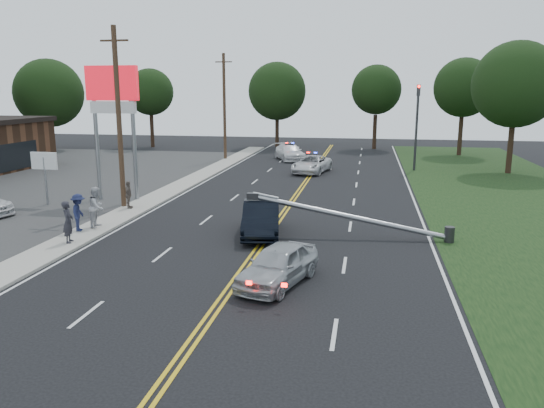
% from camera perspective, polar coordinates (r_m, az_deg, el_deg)
% --- Properties ---
extents(ground, '(120.00, 120.00, 0.00)m').
position_cam_1_polar(ground, '(17.50, -5.21, -10.00)').
color(ground, black).
rests_on(ground, ground).
extents(sidewalk, '(1.80, 70.00, 0.12)m').
position_cam_1_polar(sidewalk, '(29.36, -15.90, -1.18)').
color(sidewalk, '#A19C91').
rests_on(sidewalk, ground).
extents(centerline_yellow, '(0.36, 80.00, 0.00)m').
position_cam_1_polar(centerline_yellow, '(26.80, 0.48, -2.07)').
color(centerline_yellow, gold).
rests_on(centerline_yellow, ground).
extents(pylon_sign, '(3.20, 0.35, 8.00)m').
position_cam_1_polar(pylon_sign, '(33.16, -16.75, 10.61)').
color(pylon_sign, gray).
rests_on(pylon_sign, ground).
extents(small_sign, '(1.60, 0.14, 3.10)m').
position_cam_1_polar(small_sign, '(33.46, -23.28, 3.84)').
color(small_sign, gray).
rests_on(small_sign, ground).
extents(traffic_signal, '(0.28, 0.41, 7.05)m').
position_cam_1_polar(traffic_signal, '(45.82, 15.32, 8.72)').
color(traffic_signal, '#2D2D30').
rests_on(traffic_signal, ground).
extents(fallen_streetlight, '(9.36, 0.44, 1.91)m').
position_cam_1_polar(fallen_streetlight, '(24.27, 9.45, -1.53)').
color(fallen_streetlight, '#2D2D30').
rests_on(fallen_streetlight, ground).
extents(utility_pole_mid, '(1.60, 0.28, 10.00)m').
position_cam_1_polar(utility_pole_mid, '(30.82, -16.15, 8.87)').
color(utility_pole_mid, '#382619').
rests_on(utility_pole_mid, ground).
extents(utility_pole_far, '(1.60, 0.28, 10.00)m').
position_cam_1_polar(utility_pole_far, '(51.46, -5.14, 10.40)').
color(utility_pole_far, '#382619').
rests_on(utility_pole_far, ground).
extents(tree_4, '(7.48, 7.48, 10.04)m').
position_cam_1_polar(tree_4, '(64.95, -22.87, 10.93)').
color(tree_4, black).
rests_on(tree_4, ground).
extents(tree_5, '(5.39, 5.39, 9.11)m').
position_cam_1_polar(tree_5, '(64.73, -12.96, 11.65)').
color(tree_5, black).
rests_on(tree_5, ground).
extents(tree_6, '(6.72, 6.72, 9.86)m').
position_cam_1_polar(tree_6, '(63.26, 0.56, 12.03)').
color(tree_6, black).
rests_on(tree_6, ground).
extents(tree_7, '(5.55, 5.55, 9.45)m').
position_cam_1_polar(tree_7, '(62.20, 11.16, 11.96)').
color(tree_7, black).
rests_on(tree_7, ground).
extents(tree_8, '(5.97, 5.97, 9.86)m').
position_cam_1_polar(tree_8, '(58.28, 19.93, 11.68)').
color(tree_8, black).
rests_on(tree_8, ground).
extents(tree_9, '(6.77, 6.77, 10.42)m').
position_cam_1_polar(tree_9, '(46.79, 24.78, 11.58)').
color(tree_9, black).
rests_on(tree_9, ground).
extents(crashed_sedan, '(2.40, 4.91, 1.55)m').
position_cam_1_polar(crashed_sedan, '(24.53, -1.17, -1.57)').
color(crashed_sedan, black).
rests_on(crashed_sedan, ground).
extents(waiting_sedan, '(2.77, 4.38, 1.39)m').
position_cam_1_polar(waiting_sedan, '(18.35, 0.65, -6.56)').
color(waiting_sedan, '#A7ABAF').
rests_on(waiting_sedan, ground).
extents(emergency_a, '(3.23, 5.32, 1.38)m').
position_cam_1_polar(emergency_a, '(43.39, 4.29, 4.28)').
color(emergency_a, silver).
rests_on(emergency_a, ground).
extents(emergency_b, '(3.99, 5.58, 1.50)m').
position_cam_1_polar(emergency_b, '(51.36, 1.91, 5.59)').
color(emergency_b, silver).
rests_on(emergency_b, ground).
extents(bystander_a, '(0.61, 0.76, 1.82)m').
position_cam_1_polar(bystander_a, '(24.47, -21.08, -1.81)').
color(bystander_a, '#26252D').
rests_on(bystander_a, sidewalk).
extents(bystander_b, '(0.84, 1.02, 1.95)m').
position_cam_1_polar(bystander_b, '(26.81, -18.32, -0.30)').
color(bystander_b, '#B5B5BA').
rests_on(bystander_b, sidewalk).
extents(bystander_c, '(0.97, 1.28, 1.76)m').
position_cam_1_polar(bystander_c, '(26.32, -20.09, -0.86)').
color(bystander_c, '#1A2042').
rests_on(bystander_c, sidewalk).
extents(bystander_d, '(0.57, 0.96, 1.54)m').
position_cam_1_polar(bystander_d, '(30.57, -15.18, 0.97)').
color(bystander_d, '#61554D').
rests_on(bystander_d, sidewalk).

